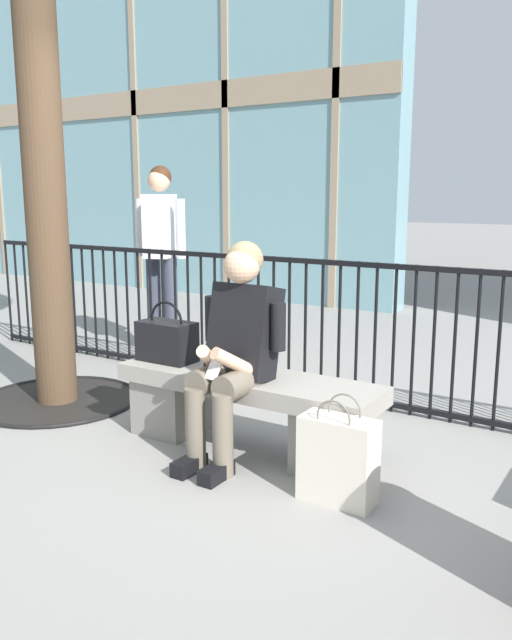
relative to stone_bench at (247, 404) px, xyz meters
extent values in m
plane|color=gray|center=(0.00, 0.00, -0.27)|extent=(60.00, 60.00, 0.00)
cube|color=gray|center=(0.00, 0.00, 0.13)|extent=(1.60, 0.44, 0.10)
cube|color=gray|center=(-0.56, 0.00, -0.10)|extent=(0.36, 0.37, 0.35)
cube|color=gray|center=(0.56, 0.00, -0.10)|extent=(0.36, 0.37, 0.35)
cylinder|color=#6B6051|center=(-0.08, -0.18, 0.20)|extent=(0.15, 0.40, 0.15)
cylinder|color=#6B6051|center=(-0.08, -0.38, -0.05)|extent=(0.11, 0.11, 0.45)
cube|color=black|center=(-0.08, -0.44, -0.23)|extent=(0.09, 0.22, 0.08)
cylinder|color=#6B6051|center=(0.10, -0.18, 0.20)|extent=(0.15, 0.40, 0.15)
cylinder|color=#6B6051|center=(0.10, -0.38, -0.05)|extent=(0.11, 0.11, 0.45)
cube|color=black|center=(0.10, -0.44, -0.23)|extent=(0.09, 0.22, 0.08)
cube|color=black|center=(0.01, -0.04, 0.44)|extent=(0.36, 0.30, 0.55)
cylinder|color=black|center=(-0.21, -0.04, 0.49)|extent=(0.08, 0.08, 0.26)
cylinder|color=#DBAD89|center=(-0.07, -0.26, 0.32)|extent=(0.16, 0.28, 0.20)
cylinder|color=black|center=(0.23, -0.04, 0.49)|extent=(0.08, 0.08, 0.26)
cylinder|color=#DBAD89|center=(0.09, -0.26, 0.32)|extent=(0.16, 0.28, 0.20)
cube|color=silver|center=(0.01, -0.32, 0.30)|extent=(0.07, 0.10, 0.13)
sphere|color=#DBAD89|center=(0.01, -0.06, 0.81)|extent=(0.20, 0.20, 0.20)
sphere|color=#997F59|center=(0.01, -0.03, 0.84)|extent=(0.20, 0.20, 0.20)
cube|color=black|center=(-0.58, -0.01, 0.30)|extent=(0.36, 0.19, 0.25)
torus|color=black|center=(-0.58, -0.01, 0.43)|extent=(0.25, 0.02, 0.25)
cube|color=beige|center=(0.73, -0.31, -0.06)|extent=(0.37, 0.18, 0.42)
torus|color=slate|center=(0.73, -0.37, 0.17)|extent=(0.17, 0.01, 0.17)
torus|color=slate|center=(0.73, -0.25, 0.17)|extent=(0.17, 0.01, 0.17)
cylinder|color=#383D4C|center=(-2.01, 1.49, 0.18)|extent=(0.13, 0.13, 0.90)
cube|color=black|center=(-2.01, 1.45, -0.24)|extent=(0.09, 0.22, 0.06)
cylinder|color=#383D4C|center=(-1.81, 1.49, 0.18)|extent=(0.13, 0.13, 0.90)
cube|color=black|center=(-1.81, 1.45, -0.24)|extent=(0.09, 0.22, 0.06)
cube|color=silver|center=(-1.91, 1.49, 0.91)|extent=(0.35, 0.44, 0.56)
cylinder|color=silver|center=(-2.15, 1.49, 0.89)|extent=(0.08, 0.08, 0.52)
cylinder|color=silver|center=(-1.68, 1.49, 0.89)|extent=(0.08, 0.08, 0.52)
sphere|color=#DBAD89|center=(-1.91, 1.49, 1.31)|extent=(0.20, 0.20, 0.20)
sphere|color=#472816|center=(-1.91, 1.51, 1.34)|extent=(0.20, 0.20, 0.20)
cylinder|color=black|center=(-3.57, 1.08, 0.24)|extent=(0.02, 0.02, 1.02)
cylinder|color=black|center=(-3.43, 1.08, 0.24)|extent=(0.02, 0.02, 1.02)
cylinder|color=black|center=(-3.30, 1.08, 0.24)|extent=(0.02, 0.02, 1.02)
cylinder|color=black|center=(-3.16, 1.08, 0.24)|extent=(0.02, 0.02, 1.02)
cylinder|color=black|center=(-3.03, 1.08, 0.24)|extent=(0.02, 0.02, 1.02)
cylinder|color=black|center=(-2.89, 1.08, 0.24)|extent=(0.02, 0.02, 1.02)
cylinder|color=black|center=(-2.76, 1.08, 0.24)|extent=(0.02, 0.02, 1.02)
cylinder|color=black|center=(-2.62, 1.08, 0.24)|extent=(0.02, 0.02, 1.02)
cylinder|color=black|center=(-2.49, 1.08, 0.24)|extent=(0.02, 0.02, 1.02)
cylinder|color=black|center=(-2.36, 1.08, 0.24)|extent=(0.02, 0.02, 1.02)
cylinder|color=black|center=(-2.22, 1.08, 0.24)|extent=(0.02, 0.02, 1.02)
cylinder|color=black|center=(-2.09, 1.08, 0.24)|extent=(0.02, 0.02, 1.02)
cylinder|color=black|center=(-1.95, 1.08, 0.24)|extent=(0.02, 0.02, 1.02)
cylinder|color=black|center=(-1.82, 1.08, 0.24)|extent=(0.02, 0.02, 1.02)
cylinder|color=black|center=(-1.68, 1.08, 0.24)|extent=(0.02, 0.02, 1.02)
cylinder|color=black|center=(-1.55, 1.08, 0.24)|extent=(0.02, 0.02, 1.02)
cylinder|color=black|center=(-1.41, 1.08, 0.24)|extent=(0.02, 0.02, 1.02)
cylinder|color=black|center=(-1.28, 1.08, 0.24)|extent=(0.02, 0.02, 1.02)
cylinder|color=black|center=(-1.14, 1.08, 0.24)|extent=(0.02, 0.02, 1.02)
cylinder|color=black|center=(-1.01, 1.08, 0.24)|extent=(0.02, 0.02, 1.02)
cylinder|color=black|center=(-0.87, 1.08, 0.24)|extent=(0.02, 0.02, 1.02)
cylinder|color=black|center=(-0.74, 1.08, 0.24)|extent=(0.02, 0.02, 1.02)
cylinder|color=black|center=(-0.61, 1.08, 0.24)|extent=(0.02, 0.02, 1.02)
cylinder|color=black|center=(-0.47, 1.08, 0.24)|extent=(0.02, 0.02, 1.02)
cylinder|color=black|center=(-0.34, 1.08, 0.24)|extent=(0.02, 0.02, 1.02)
cylinder|color=black|center=(-0.20, 1.08, 0.24)|extent=(0.02, 0.02, 1.02)
cylinder|color=black|center=(-0.07, 1.08, 0.24)|extent=(0.02, 0.02, 1.02)
cylinder|color=black|center=(0.07, 1.08, 0.24)|extent=(0.02, 0.02, 1.02)
cylinder|color=black|center=(0.20, 1.08, 0.24)|extent=(0.02, 0.02, 1.02)
cylinder|color=black|center=(0.34, 1.08, 0.24)|extent=(0.02, 0.02, 1.02)
cylinder|color=black|center=(0.47, 1.08, 0.24)|extent=(0.02, 0.02, 1.02)
cylinder|color=black|center=(0.61, 1.08, 0.24)|extent=(0.02, 0.02, 1.02)
cylinder|color=black|center=(0.74, 1.08, 0.24)|extent=(0.02, 0.02, 1.02)
cylinder|color=black|center=(0.87, 1.08, 0.24)|extent=(0.02, 0.02, 1.02)
cylinder|color=black|center=(1.01, 1.08, 0.24)|extent=(0.02, 0.02, 1.02)
cylinder|color=black|center=(1.14, 1.08, 0.24)|extent=(0.02, 0.02, 1.02)
cube|color=black|center=(0.00, 1.08, -0.22)|extent=(7.13, 0.04, 0.04)
cube|color=black|center=(0.00, 1.08, 0.72)|extent=(7.13, 0.04, 0.04)
cylinder|color=black|center=(-1.63, 0.00, -0.27)|extent=(1.13, 1.13, 0.01)
torus|color=black|center=(-1.63, 0.00, -0.26)|extent=(1.16, 1.16, 0.03)
cylinder|color=#4C3826|center=(-1.63, 0.00, 1.43)|extent=(0.28, 0.28, 3.40)
cube|color=gray|center=(-5.86, 4.58, 2.53)|extent=(10.02, 0.04, 0.36)
camera|label=1|loc=(1.97, -2.98, 1.19)|focal=36.30mm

